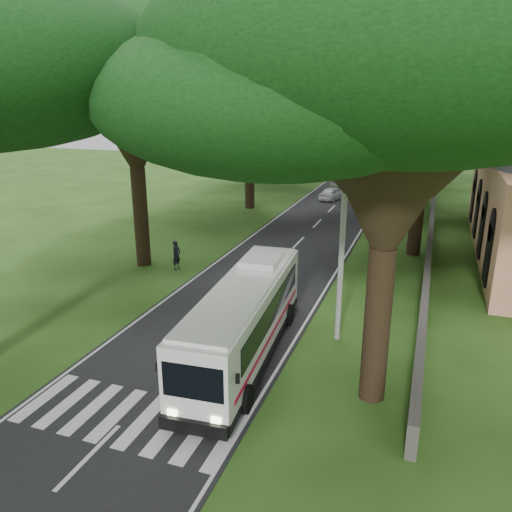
{
  "coord_description": "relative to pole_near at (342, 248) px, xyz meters",
  "views": [
    {
      "loc": [
        8.8,
        -13.9,
        10.25
      ],
      "look_at": [
        0.42,
        9.58,
        2.2
      ],
      "focal_mm": 35.0,
      "sensor_mm": 36.0,
      "label": 1
    }
  ],
  "objects": [
    {
      "name": "tree_l_midb",
      "position": [
        -13.0,
        24.0,
        8.61
      ],
      "size": [
        15.38,
        15.38,
        16.17
      ],
      "color": "black",
      "rests_on": "ground"
    },
    {
      "name": "pole_near",
      "position": [
        0.0,
        0.0,
        0.0
      ],
      "size": [
        1.6,
        0.24,
        8.0
      ],
      "color": "gray",
      "rests_on": "ground"
    },
    {
      "name": "tree_r_far",
      "position": [
        3.0,
        50.0,
        6.31
      ],
      "size": [
        15.64,
        15.64,
        13.88
      ],
      "color": "black",
      "rests_on": "ground"
    },
    {
      "name": "tree_l_mida",
      "position": [
        -13.5,
        6.0,
        8.13
      ],
      "size": [
        12.72,
        12.72,
        15.23
      ],
      "color": "black",
      "rests_on": "ground"
    },
    {
      "name": "distant_car_c",
      "position": [
        -2.5,
        50.28,
        -3.53
      ],
      "size": [
        1.77,
        4.27,
        1.23
      ],
      "primitive_type": "imported",
      "rotation": [
        0.0,
        0.0,
        3.13
      ],
      "color": "maroon",
      "rests_on": "road"
    },
    {
      "name": "property_wall",
      "position": [
        3.5,
        18.0,
        -3.58
      ],
      "size": [
        0.35,
        50.0,
        1.2
      ],
      "primitive_type": "cube",
      "color": "#383533",
      "rests_on": "ground"
    },
    {
      "name": "distant_car_b",
      "position": [
        -8.5,
        47.83,
        -3.44
      ],
      "size": [
        2.7,
        4.58,
        1.43
      ],
      "primitive_type": "imported",
      "rotation": [
        0.0,
        0.0,
        -0.29
      ],
      "color": "navy",
      "rests_on": "road"
    },
    {
      "name": "crosswalk",
      "position": [
        -5.5,
        -8.0,
        -4.18
      ],
      "size": [
        8.0,
        3.0,
        0.01
      ],
      "primitive_type": "cube",
      "color": "silver",
      "rests_on": "ground"
    },
    {
      "name": "tree_r_mida",
      "position": [
        2.5,
        14.0,
        6.37
      ],
      "size": [
        13.34,
        13.34,
        13.52
      ],
      "color": "black",
      "rests_on": "ground"
    },
    {
      "name": "ground",
      "position": [
        -5.5,
        -6.0,
        -4.18
      ],
      "size": [
        140.0,
        140.0,
        0.0
      ],
      "primitive_type": "plane",
      "color": "#254413",
      "rests_on": "ground"
    },
    {
      "name": "tree_r_near",
      "position": [
        2.0,
        -4.0,
        7.03
      ],
      "size": [
        15.08,
        15.08,
        14.51
      ],
      "color": "black",
      "rests_on": "ground"
    },
    {
      "name": "pole_mid",
      "position": [
        0.0,
        20.0,
        0.0
      ],
      "size": [
        1.6,
        0.24,
        8.0
      ],
      "color": "gray",
      "rests_on": "ground"
    },
    {
      "name": "distant_car_a",
      "position": [
        -6.3,
        30.3,
        -3.5
      ],
      "size": [
        2.48,
        4.09,
        1.3
      ],
      "primitive_type": "imported",
      "rotation": [
        0.0,
        0.0,
        2.88
      ],
      "color": "#B5B5BB",
      "rests_on": "road"
    },
    {
      "name": "coach_bus",
      "position": [
        -3.29,
        -2.78,
        -2.46
      ],
      "size": [
        3.15,
        11.0,
        3.2
      ],
      "rotation": [
        0.0,
        0.0,
        0.07
      ],
      "color": "white",
      "rests_on": "ground"
    },
    {
      "name": "road",
      "position": [
        -5.5,
        19.0,
        -4.17
      ],
      "size": [
        8.0,
        120.0,
        0.04
      ],
      "primitive_type": "cube",
      "color": "black",
      "rests_on": "ground"
    },
    {
      "name": "tree_l_far",
      "position": [
        -14.0,
        42.0,
        7.43
      ],
      "size": [
        15.42,
        15.42,
        14.97
      ],
      "color": "black",
      "rests_on": "ground"
    },
    {
      "name": "pedestrian",
      "position": [
        -11.09,
        5.89,
        -3.28
      ],
      "size": [
        0.54,
        0.72,
        1.81
      ],
      "primitive_type": "imported",
      "rotation": [
        0.0,
        0.0,
        1.39
      ],
      "color": "black",
      "rests_on": "ground"
    },
    {
      "name": "pole_far",
      "position": [
        0.0,
        40.0,
        0.0
      ],
      "size": [
        1.6,
        0.24,
        8.0
      ],
      "color": "gray",
      "rests_on": "ground"
    },
    {
      "name": "tree_r_midb",
      "position": [
        2.0,
        32.0,
        8.82
      ],
      "size": [
        15.27,
        15.27,
        16.36
      ],
      "color": "black",
      "rests_on": "ground"
    }
  ]
}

